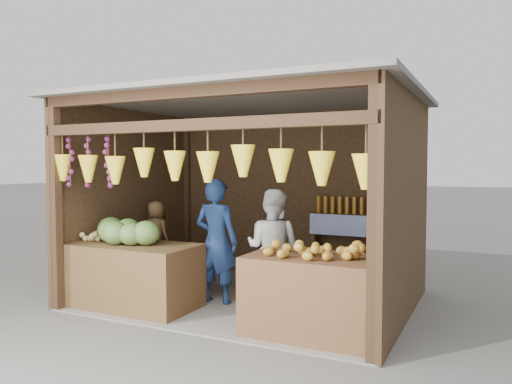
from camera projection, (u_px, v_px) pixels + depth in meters
ground at (250, 300)px, 6.61m from camera, size 80.00×80.00×0.00m
stall_structure at (246, 174)px, 6.49m from camera, size 4.30×3.30×2.66m
back_shelf at (354, 228)px, 7.26m from camera, size 1.25×0.32×1.32m
counter_left at (132, 276)px, 6.25m from camera, size 1.67×0.85×0.80m
counter_right at (317, 297)px, 5.17m from camera, size 1.46×0.85×0.84m
stool at (157, 276)px, 7.42m from camera, size 0.30×0.30×0.28m
man_standing at (216, 242)px, 6.39m from camera, size 0.60×0.40×1.61m
woman_standing at (273, 248)px, 6.27m from camera, size 0.72×0.56×1.49m
vendor_seated at (156, 234)px, 7.39m from camera, size 0.53×0.40×0.98m
melon_pile at (130, 231)px, 6.26m from camera, size 1.00×0.50×0.32m
tanfruit_pile at (94, 236)px, 6.47m from camera, size 0.34×0.40×0.13m
mango_pile at (327, 247)px, 5.08m from camera, size 1.40×0.64×0.22m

